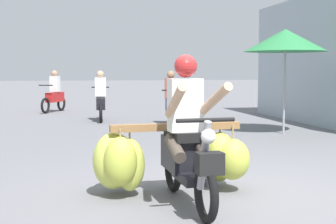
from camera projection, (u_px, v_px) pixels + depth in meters
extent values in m
plane|color=slate|center=(219.00, 198.00, 5.35)|extent=(120.00, 120.00, 0.00)
torus|color=black|center=(206.00, 193.00, 4.46)|extent=(0.10, 0.56, 0.56)
torus|color=black|center=(173.00, 168.00, 5.62)|extent=(0.10, 0.56, 0.56)
cube|color=black|center=(190.00, 177.00, 4.94)|extent=(0.26, 0.57, 0.08)
cube|color=black|center=(180.00, 154.00, 5.31)|extent=(0.31, 0.65, 0.36)
cube|color=black|center=(182.00, 135.00, 5.22)|extent=(0.29, 0.61, 0.10)
cylinder|color=gray|center=(204.00, 156.00, 4.49)|extent=(0.08, 0.29, 0.69)
cylinder|color=black|center=(206.00, 120.00, 4.42)|extent=(0.56, 0.06, 0.04)
sphere|color=silver|center=(208.00, 136.00, 4.36)|extent=(0.14, 0.14, 0.14)
cube|color=black|center=(210.00, 163.00, 4.34)|extent=(0.25, 0.17, 0.20)
cube|color=black|center=(206.00, 161.00, 4.44)|extent=(0.11, 0.28, 0.04)
cube|color=olive|center=(176.00, 127.00, 5.44)|extent=(1.50, 0.16, 0.08)
cube|color=olive|center=(172.00, 128.00, 5.61)|extent=(1.35, 0.14, 0.06)
ellipsoid|color=#C1CB51|center=(130.00, 165.00, 5.36)|extent=(0.40, 0.38, 0.59)
cylinder|color=#998459|center=(130.00, 134.00, 5.33)|extent=(0.02, 0.02, 0.16)
ellipsoid|color=#B9C348|center=(220.00, 154.00, 5.61)|extent=(0.41, 0.38, 0.50)
cylinder|color=#998459|center=(220.00, 130.00, 5.59)|extent=(0.02, 0.02, 0.12)
ellipsoid|color=#B4BE44|center=(220.00, 158.00, 5.90)|extent=(0.44, 0.41, 0.59)
cylinder|color=#998459|center=(220.00, 129.00, 5.87)|extent=(0.02, 0.02, 0.17)
ellipsoid|color=#B3BD43|center=(117.00, 160.00, 5.59)|extent=(0.48, 0.45, 0.61)
cylinder|color=#998459|center=(117.00, 131.00, 5.56)|extent=(0.02, 0.02, 0.13)
ellipsoid|color=#B4BF44|center=(232.00, 159.00, 5.55)|extent=(0.42, 0.38, 0.48)
cylinder|color=#998459|center=(233.00, 133.00, 5.52)|extent=(0.02, 0.02, 0.19)
ellipsoid|color=#B5BF45|center=(120.00, 162.00, 5.23)|extent=(0.42, 0.38, 0.54)
cylinder|color=#998459|center=(120.00, 134.00, 5.20)|extent=(0.02, 0.02, 0.12)
ellipsoid|color=#C1CB51|center=(114.00, 161.00, 5.39)|extent=(0.56, 0.53, 0.64)
cylinder|color=#998459|center=(113.00, 131.00, 5.36)|extent=(0.02, 0.02, 0.09)
cube|color=silver|center=(185.00, 105.00, 5.07)|extent=(0.35, 0.23, 0.56)
sphere|color=#B22626|center=(186.00, 66.00, 5.02)|extent=(0.24, 0.24, 0.24)
cylinder|color=tan|center=(213.00, 101.00, 4.79)|extent=(0.17, 0.72, 0.39)
cylinder|color=tan|center=(176.00, 101.00, 4.69)|extent=(0.11, 0.72, 0.39)
cylinder|color=#4C4238|center=(201.00, 147.00, 5.03)|extent=(0.15, 0.44, 0.27)
cylinder|color=#4C4238|center=(175.00, 148.00, 4.96)|extent=(0.15, 0.44, 0.27)
torus|color=black|center=(172.00, 117.00, 11.87)|extent=(0.16, 0.53, 0.52)
torus|color=black|center=(170.00, 113.00, 12.96)|extent=(0.16, 0.53, 0.52)
cube|color=navy|center=(171.00, 105.00, 12.49)|extent=(0.37, 0.93, 0.32)
cylinder|color=black|center=(172.00, 90.00, 11.86)|extent=(0.50, 0.11, 0.04)
cube|color=#994738|center=(171.00, 88.00, 12.47)|extent=(0.33, 0.24, 0.52)
sphere|color=#9E7051|center=(171.00, 74.00, 12.42)|extent=(0.20, 0.20, 0.20)
torus|color=black|center=(45.00, 106.00, 15.66)|extent=(0.31, 0.50, 0.52)
torus|color=black|center=(61.00, 103.00, 16.72)|extent=(0.31, 0.50, 0.52)
cube|color=red|center=(55.00, 97.00, 16.26)|extent=(0.62, 0.91, 0.32)
cylinder|color=black|center=(46.00, 85.00, 15.65)|extent=(0.46, 0.26, 0.04)
cube|color=silver|center=(55.00, 84.00, 16.24)|extent=(0.36, 0.31, 0.52)
sphere|color=tan|center=(54.00, 73.00, 16.19)|extent=(0.20, 0.20, 0.20)
torus|color=black|center=(101.00, 110.00, 14.01)|extent=(0.11, 0.52, 0.52)
torus|color=black|center=(101.00, 113.00, 12.92)|extent=(0.11, 0.52, 0.52)
cube|color=black|center=(101.00, 103.00, 13.35)|extent=(0.29, 0.91, 0.32)
cylinder|color=black|center=(100.00, 87.00, 13.90)|extent=(0.50, 0.07, 0.04)
cube|color=silver|center=(100.00, 87.00, 13.29)|extent=(0.31, 0.22, 0.52)
sphere|color=tan|center=(100.00, 74.00, 13.28)|extent=(0.20, 0.20, 0.20)
cylinder|color=#99999E|center=(284.00, 91.00, 10.66)|extent=(0.05, 0.05, 1.92)
cone|color=#2D8447|center=(285.00, 40.00, 10.56)|extent=(1.81, 1.81, 0.49)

